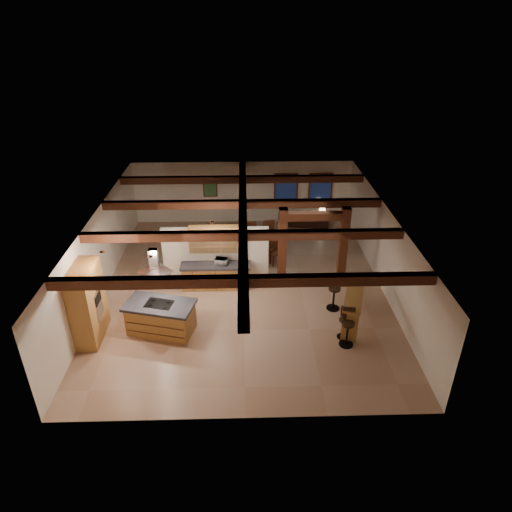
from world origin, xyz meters
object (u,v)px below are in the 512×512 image
(dining_table, at_px, (253,250))
(sofa, at_px, (308,220))
(kitchen_island, at_px, (161,317))
(bar_counter, at_px, (353,303))

(dining_table, bearing_deg, sofa, 65.98)
(kitchen_island, bearing_deg, sofa, 54.24)
(kitchen_island, bearing_deg, dining_table, 58.13)
(sofa, bearing_deg, kitchen_island, 64.19)
(kitchen_island, height_order, dining_table, kitchen_island)
(bar_counter, bearing_deg, dining_table, 123.94)
(sofa, bearing_deg, dining_table, 58.71)
(dining_table, relative_size, sofa, 0.97)
(kitchen_island, height_order, sofa, kitchen_island)
(dining_table, distance_m, sofa, 4.02)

